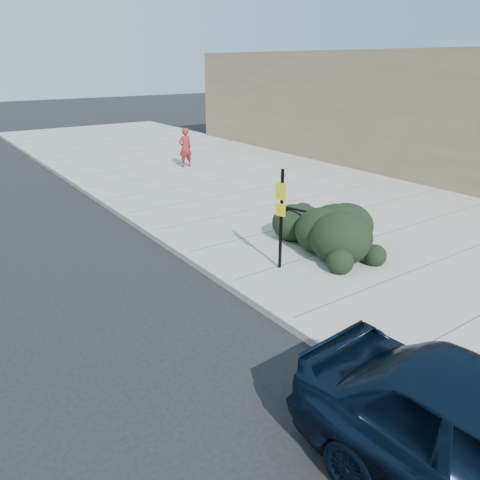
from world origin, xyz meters
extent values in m
plane|color=black|center=(0.00, 0.00, 0.00)|extent=(120.00, 120.00, 0.00)
cube|color=gray|center=(5.60, 5.00, 0.07)|extent=(11.20, 50.00, 0.15)
cube|color=#9E9E99|center=(0.00, 5.00, 0.08)|extent=(0.22, 50.00, 0.17)
cylinder|color=gray|center=(0.41, -3.06, 0.35)|extent=(0.05, 0.05, 0.40)
cylinder|color=gray|center=(0.69, -3.03, 0.35)|extent=(0.05, 0.05, 0.40)
cube|color=yellow|center=(0.55, -3.02, 0.78)|extent=(0.48, 0.47, 0.02)
cylinder|color=black|center=(2.79, 2.57, 0.62)|extent=(0.06, 0.06, 0.95)
cylinder|color=black|center=(2.63, 3.16, 0.62)|extent=(0.06, 0.06, 0.95)
cylinder|color=black|center=(2.71, 2.86, 1.10)|extent=(0.22, 0.61, 0.06)
cube|color=black|center=(1.39, 1.93, 1.33)|extent=(0.07, 0.07, 2.36)
cube|color=yellow|center=(1.34, 1.92, 2.01)|extent=(0.09, 0.27, 0.38)
cube|color=yellow|center=(1.34, 1.92, 1.58)|extent=(0.09, 0.25, 0.29)
ellipsoid|color=black|center=(3.18, 2.50, 0.83)|extent=(2.80, 4.00, 1.36)
imported|color=maroon|center=(5.07, 13.07, 1.03)|extent=(0.66, 0.46, 1.75)
camera|label=1|loc=(-5.18, -5.74, 4.71)|focal=35.00mm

